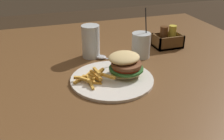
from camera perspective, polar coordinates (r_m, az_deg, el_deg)
dining_table at (r=1.09m, az=-4.58°, el=-2.90°), size 1.66×1.25×0.76m
meal_plate_near at (r=0.95m, az=1.30°, el=-0.43°), size 0.30×0.30×0.09m
beer_glass at (r=1.13m, az=-4.64°, el=6.07°), size 0.08×0.08×0.14m
juice_glass at (r=1.13m, az=6.32°, el=5.27°), size 0.08×0.08×0.21m
spoon at (r=1.12m, az=-2.03°, el=2.79°), size 0.14×0.10×0.01m
condiment_caddy at (r=1.27m, az=12.02°, el=6.49°), size 0.13×0.09×0.10m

